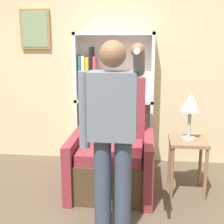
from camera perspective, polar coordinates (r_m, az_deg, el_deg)
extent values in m
cube|color=beige|center=(4.31, 1.02, 9.21)|extent=(8.00, 0.06, 2.80)
cube|color=olive|center=(4.49, -13.84, 14.51)|extent=(0.41, 0.04, 0.53)
cube|color=gray|center=(4.47, -13.94, 14.51)|extent=(0.35, 0.01, 0.47)
cube|color=white|center=(4.28, -6.34, 2.27)|extent=(0.04, 0.28, 1.79)
cube|color=white|center=(4.18, 7.30, 1.97)|extent=(0.04, 0.28, 1.79)
cube|color=white|center=(4.33, 0.58, 2.47)|extent=(1.05, 0.01, 1.79)
cube|color=white|center=(4.45, 0.38, -8.99)|extent=(1.05, 0.28, 0.04)
cube|color=white|center=(4.20, 0.40, 2.14)|extent=(1.05, 0.28, 0.04)
cube|color=white|center=(4.12, 0.42, 14.15)|extent=(1.05, 0.28, 0.04)
cube|color=gold|center=(4.38, -5.53, -3.87)|extent=(0.04, 0.20, 0.76)
cube|color=red|center=(4.40, -4.92, -4.91)|extent=(0.03, 0.20, 0.59)
cube|color=#BC4C56|center=(4.38, -4.39, -4.67)|extent=(0.04, 0.22, 0.63)
cube|color=orange|center=(4.36, -3.79, -4.21)|extent=(0.04, 0.18, 0.71)
cube|color=black|center=(4.38, -3.06, -5.25)|extent=(0.05, 0.19, 0.55)
cube|color=#337070|center=(4.22, -5.77, 6.33)|extent=(0.04, 0.15, 0.57)
cube|color=white|center=(4.21, -5.13, 6.31)|extent=(0.04, 0.18, 0.57)
cube|color=gold|center=(4.20, -4.41, 6.20)|extent=(0.05, 0.18, 0.55)
cube|color=black|center=(4.18, -3.70, 7.10)|extent=(0.04, 0.19, 0.69)
cube|color=#BC4C56|center=(4.18, -3.11, 6.25)|extent=(0.04, 0.17, 0.56)
cube|color=#4C3823|center=(3.58, -0.10, -11.22)|extent=(0.72, 0.77, 0.43)
cube|color=maroon|center=(3.44, -0.18, -7.29)|extent=(0.68, 0.65, 0.12)
cube|color=maroon|center=(3.73, 0.49, -1.67)|extent=(0.72, 0.16, 1.05)
cube|color=maroon|center=(3.61, -6.68, -9.27)|extent=(0.10, 0.85, 0.65)
cube|color=maroon|center=(3.52, 6.64, -9.83)|extent=(0.10, 0.85, 0.65)
cylinder|color=#384256|center=(2.81, -1.72, -13.37)|extent=(0.15, 0.15, 0.88)
cylinder|color=#384256|center=(2.79, 2.00, -13.55)|extent=(0.15, 0.15, 0.88)
cube|color=slate|center=(2.56, 0.14, 1.14)|extent=(0.39, 0.24, 0.56)
sphere|color=brown|center=(2.51, 0.15, 10.57)|extent=(0.22, 0.22, 0.22)
cylinder|color=slate|center=(2.61, -5.16, 0.31)|extent=(0.09, 0.09, 0.65)
cylinder|color=slate|center=(2.38, 4.95, 8.99)|extent=(0.09, 0.28, 0.23)
cylinder|color=slate|center=(2.13, 4.82, 10.99)|extent=(0.08, 0.27, 0.10)
sphere|color=brown|center=(2.00, 4.72, 11.18)|extent=(0.09, 0.09, 0.09)
cylinder|color=white|center=(1.91, 4.63, 11.08)|extent=(0.04, 0.15, 0.04)
cube|color=#846647|center=(3.54, 13.77, -5.21)|extent=(0.41, 0.41, 0.04)
cylinder|color=#846647|center=(3.47, 10.90, -10.96)|extent=(0.04, 0.04, 0.58)
cylinder|color=#846647|center=(3.52, 16.76, -10.96)|extent=(0.04, 0.04, 0.58)
cylinder|color=#846647|center=(3.79, 10.50, -8.79)|extent=(0.04, 0.04, 0.58)
cylinder|color=#846647|center=(3.84, 15.84, -8.82)|extent=(0.04, 0.04, 0.58)
cylinder|color=#B7B2A8|center=(3.53, 13.80, -4.74)|extent=(0.15, 0.15, 0.02)
cylinder|color=#B7B2A8|center=(3.49, 13.94, -2.24)|extent=(0.04, 0.04, 0.29)
cone|color=beige|center=(3.43, 14.17, 1.88)|extent=(0.20, 0.20, 0.22)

